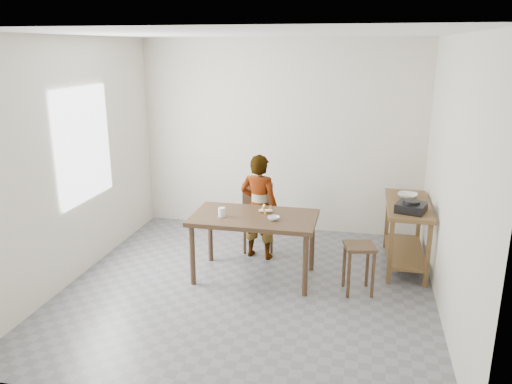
% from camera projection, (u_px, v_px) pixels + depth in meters
% --- Properties ---
extents(floor, '(4.00, 4.00, 0.04)m').
position_uv_depth(floor, '(248.00, 290.00, 5.54)').
color(floor, slate).
rests_on(floor, ground).
extents(ceiling, '(4.00, 4.00, 0.04)m').
position_uv_depth(ceiling, '(247.00, 31.00, 4.77)').
color(ceiling, white).
rests_on(ceiling, wall_back).
extents(wall_back, '(4.00, 0.04, 2.70)m').
position_uv_depth(wall_back, '(280.00, 137.00, 7.05)').
color(wall_back, beige).
rests_on(wall_back, ground).
extents(wall_front, '(4.00, 0.04, 2.70)m').
position_uv_depth(wall_front, '(177.00, 242.00, 3.26)').
color(wall_front, beige).
rests_on(wall_front, ground).
extents(wall_left, '(0.04, 4.00, 2.70)m').
position_uv_depth(wall_left, '(72.00, 161.00, 5.57)').
color(wall_left, beige).
rests_on(wall_left, ground).
extents(wall_right, '(0.04, 4.00, 2.70)m').
position_uv_depth(wall_right, '(454.00, 181.00, 4.74)').
color(wall_right, beige).
rests_on(wall_right, ground).
extents(window_pane, '(0.02, 1.10, 1.30)m').
position_uv_depth(window_pane, '(84.00, 145.00, 5.71)').
color(window_pane, white).
rests_on(window_pane, wall_left).
extents(dining_table, '(1.40, 0.80, 0.75)m').
position_uv_depth(dining_table, '(254.00, 247.00, 5.71)').
color(dining_table, '#422E1C').
rests_on(dining_table, floor).
extents(prep_counter, '(0.50, 1.20, 0.80)m').
position_uv_depth(prep_counter, '(406.00, 235.00, 6.01)').
color(prep_counter, brown).
rests_on(prep_counter, floor).
extents(child, '(0.53, 0.39, 1.33)m').
position_uv_depth(child, '(259.00, 207.00, 6.19)').
color(child, white).
rests_on(child, floor).
extents(dining_chair, '(0.49, 0.49, 0.84)m').
position_uv_depth(dining_chair, '(258.00, 218.00, 6.52)').
color(dining_chair, '#422E1C').
rests_on(dining_chair, floor).
extents(stool, '(0.38, 0.38, 0.55)m').
position_uv_depth(stool, '(358.00, 269.00, 5.38)').
color(stool, '#422E1C').
rests_on(stool, floor).
extents(glass_tumbler, '(0.09, 0.09, 0.10)m').
position_uv_depth(glass_tumbler, '(222.00, 212.00, 5.57)').
color(glass_tumbler, white).
rests_on(glass_tumbler, dining_table).
extents(small_bowl, '(0.16, 0.16, 0.04)m').
position_uv_depth(small_bowl, '(274.00, 218.00, 5.47)').
color(small_bowl, silver).
rests_on(small_bowl, dining_table).
extents(banana, '(0.18, 0.14, 0.06)m').
position_uv_depth(banana, '(266.00, 210.00, 5.70)').
color(banana, '#FFEB54').
rests_on(banana, dining_table).
extents(serving_bowl, '(0.29, 0.29, 0.06)m').
position_uv_depth(serving_bowl, '(407.00, 196.00, 6.09)').
color(serving_bowl, silver).
rests_on(serving_bowl, prep_counter).
extents(gas_burner, '(0.38, 0.38, 0.10)m').
position_uv_depth(gas_burner, '(411.00, 207.00, 5.57)').
color(gas_burner, black).
rests_on(gas_burner, prep_counter).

